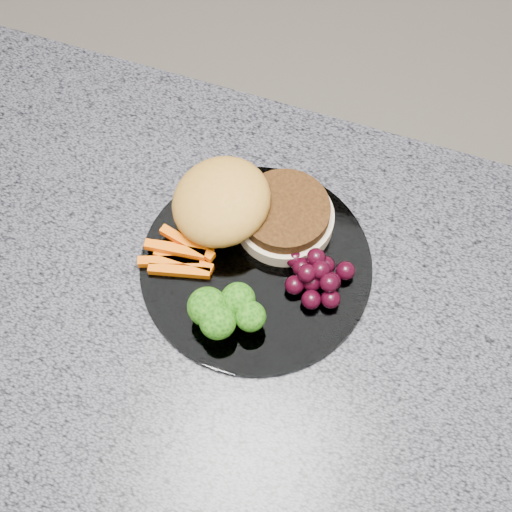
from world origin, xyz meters
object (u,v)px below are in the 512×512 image
Objects in this scene: plate at (256,265)px; burger at (244,209)px; grape_bunch at (317,276)px; island_cabinet at (301,445)px.

burger reaches higher than plate.
grape_bunch reaches higher than plate.
grape_bunch reaches higher than island_cabinet.
burger reaches higher than grape_bunch.
grape_bunch is at bearing -48.15° from burger.
island_cabinet is 15.30× the size of grape_bunch.
burger is at bearing 154.51° from grape_bunch.
burger is 2.76× the size of grape_bunch.
island_cabinet is 0.50m from grape_bunch.
burger is (-0.14, 0.12, 0.50)m from island_cabinet.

